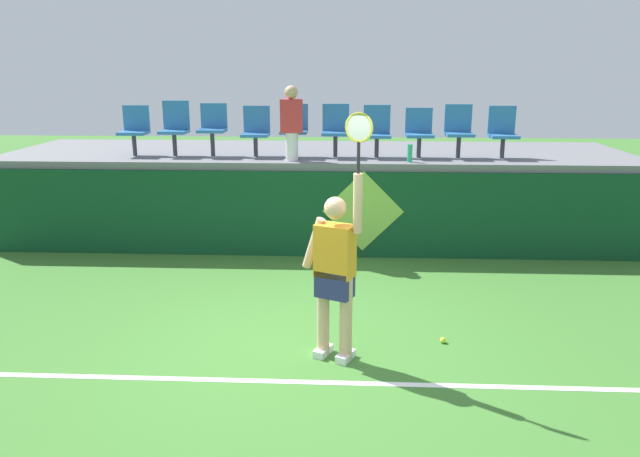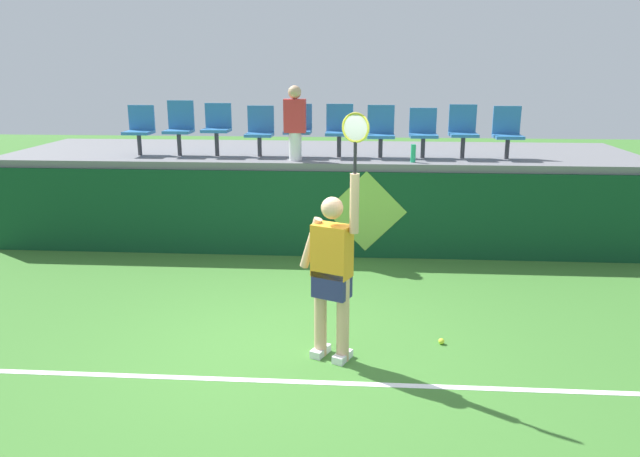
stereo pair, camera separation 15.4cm
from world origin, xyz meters
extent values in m
plane|color=#3D752D|center=(0.00, 0.00, 0.00)|extent=(40.00, 40.00, 0.00)
cube|color=#0F4223|center=(0.00, 3.35, 0.68)|extent=(10.77, 0.20, 1.37)
cube|color=slate|center=(0.00, 4.77, 1.43)|extent=(10.77, 2.94, 0.12)
cube|color=white|center=(0.00, -0.72, 0.00)|extent=(9.70, 0.08, 0.01)
cube|color=white|center=(0.31, -0.13, 0.04)|extent=(0.22, 0.29, 0.08)
cube|color=white|center=(0.55, -0.24, 0.04)|extent=(0.22, 0.29, 0.08)
cylinder|color=#DBAD84|center=(0.31, -0.13, 0.45)|extent=(0.13, 0.13, 0.90)
cylinder|color=#DBAD84|center=(0.55, -0.24, 0.45)|extent=(0.13, 0.13, 0.90)
cube|color=navy|center=(0.43, -0.18, 0.82)|extent=(0.42, 0.35, 0.28)
cube|color=orange|center=(0.43, -0.18, 1.16)|extent=(0.44, 0.36, 0.53)
sphere|color=#DBAD84|center=(0.43, -0.18, 1.60)|extent=(0.22, 0.22, 0.22)
cylinder|color=#DBAD84|center=(0.21, -0.08, 1.21)|extent=(0.27, 0.19, 0.55)
cylinder|color=#DBAD84|center=(0.65, -0.28, 1.67)|extent=(0.09, 0.09, 0.58)
cylinder|color=black|center=(0.65, -0.28, 2.11)|extent=(0.03, 0.03, 0.30)
torus|color=gold|center=(0.65, -0.28, 2.39)|extent=(0.27, 0.14, 0.28)
ellipsoid|color=silver|center=(0.65, -0.28, 2.39)|extent=(0.22, 0.12, 0.24)
sphere|color=#D1E533|center=(1.61, 0.21, 0.03)|extent=(0.07, 0.07, 0.07)
cylinder|color=#26B272|center=(1.50, 3.54, 1.63)|extent=(0.08, 0.08, 0.28)
cylinder|color=#38383D|center=(-3.02, 4.00, 1.66)|extent=(0.07, 0.07, 0.35)
cube|color=#2D70B2|center=(-3.02, 4.00, 1.87)|extent=(0.44, 0.42, 0.05)
cube|color=#2D70B2|center=(-3.02, 4.19, 2.10)|extent=(0.44, 0.04, 0.42)
cylinder|color=#38383D|center=(-2.34, 4.00, 1.67)|extent=(0.07, 0.07, 0.38)
cube|color=#2D70B2|center=(-2.34, 4.00, 1.89)|extent=(0.44, 0.42, 0.05)
cube|color=#2D70B2|center=(-2.34, 4.19, 2.15)|extent=(0.44, 0.04, 0.47)
cylinder|color=#38383D|center=(-1.70, 4.00, 1.69)|extent=(0.07, 0.07, 0.40)
cube|color=#2D70B2|center=(-1.70, 4.00, 1.91)|extent=(0.44, 0.42, 0.05)
cube|color=#2D70B2|center=(-1.70, 4.19, 2.14)|extent=(0.44, 0.04, 0.41)
cylinder|color=#38383D|center=(-0.99, 4.00, 1.65)|extent=(0.07, 0.07, 0.33)
cube|color=#2D70B2|center=(-0.99, 4.00, 1.84)|extent=(0.44, 0.42, 0.05)
cube|color=#2D70B2|center=(-0.99, 4.19, 2.09)|extent=(0.44, 0.04, 0.44)
cylinder|color=#38383D|center=(-0.35, 4.00, 1.68)|extent=(0.07, 0.07, 0.39)
cube|color=#2D70B2|center=(-0.35, 4.00, 1.90)|extent=(0.44, 0.42, 0.05)
cube|color=#2D70B2|center=(-0.35, 4.19, 2.13)|extent=(0.44, 0.04, 0.42)
cylinder|color=#38383D|center=(0.33, 4.00, 1.67)|extent=(0.07, 0.07, 0.36)
cube|color=#2D70B2|center=(0.33, 4.00, 1.87)|extent=(0.44, 0.42, 0.05)
cube|color=#2D70B2|center=(0.33, 4.19, 2.12)|extent=(0.44, 0.04, 0.44)
cylinder|color=#38383D|center=(1.01, 4.00, 1.65)|extent=(0.07, 0.07, 0.33)
cube|color=#2D70B2|center=(1.01, 4.00, 1.84)|extent=(0.44, 0.42, 0.05)
cube|color=#2D70B2|center=(1.01, 4.19, 2.09)|extent=(0.44, 0.04, 0.46)
cylinder|color=#38383D|center=(1.69, 4.00, 1.66)|extent=(0.07, 0.07, 0.34)
cube|color=#2D70B2|center=(1.69, 4.00, 1.85)|extent=(0.44, 0.42, 0.05)
cube|color=#2D70B2|center=(1.69, 4.19, 2.08)|extent=(0.44, 0.04, 0.41)
cylinder|color=#38383D|center=(2.33, 4.00, 1.67)|extent=(0.07, 0.07, 0.36)
cube|color=#2D70B2|center=(2.33, 4.00, 1.87)|extent=(0.44, 0.42, 0.05)
cube|color=#2D70B2|center=(2.33, 4.19, 2.12)|extent=(0.44, 0.04, 0.45)
cylinder|color=#38383D|center=(3.04, 4.00, 1.65)|extent=(0.07, 0.07, 0.33)
cube|color=#2D70B2|center=(3.04, 4.00, 1.84)|extent=(0.44, 0.42, 0.05)
cube|color=#2D70B2|center=(3.04, 4.19, 2.09)|extent=(0.44, 0.04, 0.45)
cylinder|color=white|center=(-0.35, 3.62, 1.71)|extent=(0.20, 0.20, 0.44)
cube|color=red|center=(-0.35, 3.62, 2.19)|extent=(0.34, 0.20, 0.52)
sphere|color=#DBAD84|center=(-0.35, 3.62, 2.55)|extent=(0.21, 0.21, 0.21)
cube|color=#0F4223|center=(0.78, 3.25, 0.00)|extent=(0.90, 0.01, 0.00)
plane|color=#8CC64C|center=(0.78, 3.24, 0.75)|extent=(1.27, 0.00, 1.27)
camera|label=1|loc=(0.56, -5.95, 2.94)|focal=34.03mm
camera|label=2|loc=(0.72, -5.94, 2.94)|focal=34.03mm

